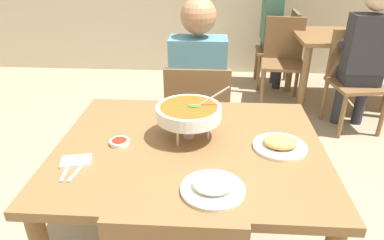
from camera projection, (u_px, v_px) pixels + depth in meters
dining_table_main at (190, 164)px, 1.63m from camera, size 1.21×0.98×0.76m
chair_diner_main at (198, 119)px, 2.39m from camera, size 0.44×0.44×0.90m
diner_main at (198, 85)px, 2.31m from camera, size 0.40×0.45×1.31m
curry_bowl at (189, 113)px, 1.58m from camera, size 0.33×0.30×0.26m
rice_plate at (213, 187)px, 1.27m from camera, size 0.24×0.24×0.06m
appetizer_plate at (280, 144)px, 1.55m from camera, size 0.24×0.24×0.06m
sauce_dish at (120, 142)px, 1.58m from camera, size 0.09×0.09×0.02m
napkin_folded at (76, 161)px, 1.45m from camera, size 0.14×0.11×0.02m
fork_utensil at (67, 169)px, 1.40m from camera, size 0.03×0.17×0.01m
spoon_utensil at (79, 169)px, 1.40m from camera, size 0.04×0.17×0.01m
dining_table_far at (343, 48)px, 3.61m from camera, size 1.00×0.80×0.76m
chair_bg_left at (354, 74)px, 3.22m from camera, size 0.50×0.50×0.90m
chair_bg_middle at (283, 45)px, 4.16m from camera, size 0.45×0.45×0.90m
chair_bg_right at (283, 55)px, 3.77m from camera, size 0.49×0.49×0.90m
patron_bg_left at (365, 51)px, 3.05m from camera, size 0.40×0.45×1.31m
patron_bg_middle at (274, 25)px, 4.06m from camera, size 0.45×0.40×1.31m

